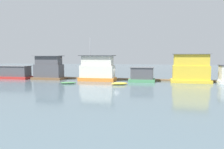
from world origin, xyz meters
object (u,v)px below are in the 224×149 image
object	(u,v)px
houseboat_brown	(49,69)
houseboat_yellow	(191,69)
houseboat_green	(142,75)
dinghy_green	(68,83)
dinghy_yellow	(120,83)
houseboat_red	(15,73)
houseboat_orange	(97,69)

from	to	relation	value
houseboat_brown	houseboat_yellow	distance (m)	29.69
houseboat_green	dinghy_green	xyz separation A→B (m)	(-12.97, -6.10, -1.18)
houseboat_brown	dinghy_yellow	xyz separation A→B (m)	(16.95, -6.04, -2.12)
houseboat_yellow	dinghy_green	distance (m)	23.36
houseboat_red	houseboat_orange	xyz separation A→B (m)	(19.42, -0.16, 0.99)
dinghy_green	dinghy_yellow	distance (m)	9.47
houseboat_red	dinghy_yellow	distance (m)	25.71
houseboat_red	houseboat_brown	xyz separation A→B (m)	(8.12, 0.43, 0.96)
dinghy_green	houseboat_brown	bearing A→B (deg)	138.25
houseboat_red	houseboat_green	xyz separation A→B (m)	(28.60, -0.17, -0.02)
houseboat_brown	houseboat_green	size ratio (longest dim) A/B	1.35
houseboat_red	houseboat_orange	distance (m)	19.45
houseboat_green	dinghy_green	bearing A→B (deg)	-154.83
houseboat_orange	dinghy_yellow	xyz separation A→B (m)	(5.65, -5.44, -2.15)
houseboat_yellow	dinghy_yellow	size ratio (longest dim) A/B	2.33
houseboat_yellow	dinghy_green	world-z (taller)	houseboat_yellow
houseboat_red	dinghy_green	distance (m)	16.88
houseboat_orange	dinghy_green	bearing A→B (deg)	-121.85
houseboat_brown	houseboat_orange	size ratio (longest dim) A/B	0.77
dinghy_yellow	houseboat_green	bearing A→B (deg)	56.97
houseboat_orange	dinghy_yellow	world-z (taller)	houseboat_orange
dinghy_yellow	houseboat_orange	bearing A→B (deg)	136.08
houseboat_yellow	dinghy_green	bearing A→B (deg)	-162.63
dinghy_green	dinghy_yellow	xyz separation A→B (m)	(9.44, 0.67, 0.04)
houseboat_red	houseboat_orange	bearing A→B (deg)	-0.48
dinghy_green	houseboat_red	bearing A→B (deg)	158.13
houseboat_brown	dinghy_green	distance (m)	10.30
houseboat_red	dinghy_yellow	bearing A→B (deg)	-12.60
dinghy_yellow	houseboat_red	bearing A→B (deg)	167.40
houseboat_red	houseboat_orange	size ratio (longest dim) A/B	0.83
houseboat_green	dinghy_yellow	xyz separation A→B (m)	(-3.53, -5.43, -1.14)
houseboat_orange	dinghy_yellow	distance (m)	8.13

